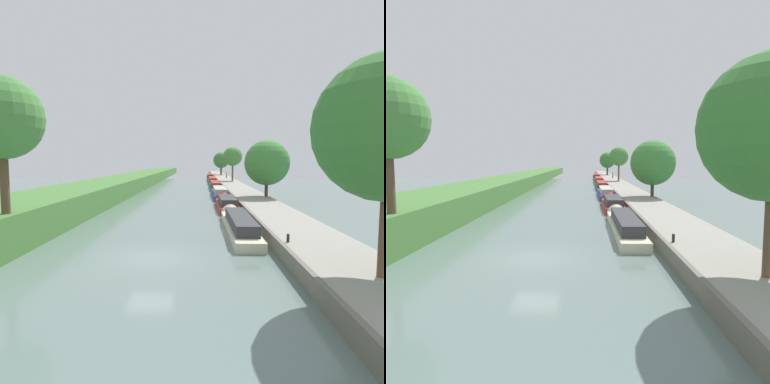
% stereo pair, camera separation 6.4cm
% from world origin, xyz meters
% --- Properties ---
extents(ground_plane, '(160.00, 160.00, 0.00)m').
position_xyz_m(ground_plane, '(0.00, 0.00, 0.00)').
color(ground_plane, slate).
extents(right_towpath, '(4.31, 260.00, 0.88)m').
position_xyz_m(right_towpath, '(9.46, 0.00, 0.44)').
color(right_towpath, gray).
rests_on(right_towpath, ground_plane).
extents(stone_quay, '(0.25, 260.00, 0.93)m').
position_xyz_m(stone_quay, '(7.18, 0.00, 0.46)').
color(stone_quay, '#6B665B').
rests_on(stone_quay, ground_plane).
extents(narrowboat_cream, '(1.82, 13.15, 1.93)m').
position_xyz_m(narrowboat_cream, '(5.70, 7.44, 0.56)').
color(narrowboat_cream, beige).
rests_on(narrowboat_cream, ground_plane).
extents(narrowboat_red, '(2.07, 10.40, 2.06)m').
position_xyz_m(narrowboat_red, '(5.79, 19.72, 0.56)').
color(narrowboat_red, maroon).
rests_on(narrowboat_red, ground_plane).
extents(narrowboat_blue, '(2.06, 12.66, 2.12)m').
position_xyz_m(narrowboat_blue, '(5.74, 31.96, 0.60)').
color(narrowboat_blue, '#283D93').
rests_on(narrowboat_blue, ground_plane).
extents(narrowboat_teal, '(1.90, 15.10, 2.09)m').
position_xyz_m(narrowboat_teal, '(5.75, 46.13, 0.60)').
color(narrowboat_teal, '#195B60').
rests_on(narrowboat_teal, ground_plane).
extents(narrowboat_green, '(1.90, 17.09, 2.02)m').
position_xyz_m(narrowboat_green, '(5.89, 62.75, 0.61)').
color(narrowboat_green, '#1E6033').
rests_on(narrowboat_green, ground_plane).
extents(narrowboat_black, '(1.82, 13.71, 2.04)m').
position_xyz_m(narrowboat_black, '(5.98, 79.67, 0.65)').
color(narrowboat_black, black).
rests_on(narrowboat_black, ground_plane).
extents(tree_rightbank_midnear, '(5.61, 5.61, 7.03)m').
position_xyz_m(tree_rightbank_midnear, '(11.12, 23.82, 5.10)').
color(tree_rightbank_midnear, '#4C3828').
rests_on(tree_rightbank_midnear, right_towpath).
extents(tree_rightbank_midfar, '(4.28, 4.28, 7.61)m').
position_xyz_m(tree_rightbank_midfar, '(10.25, 57.32, 6.32)').
color(tree_rightbank_midfar, brown).
rests_on(tree_rightbank_midfar, right_towpath).
extents(tree_rightbank_far, '(5.08, 5.08, 7.23)m').
position_xyz_m(tree_rightbank_far, '(9.83, 90.05, 5.55)').
color(tree_rightbank_far, '#4C3828').
rests_on(tree_rightbank_far, right_towpath).
extents(tree_leftbank_downstream, '(4.52, 4.52, 7.52)m').
position_xyz_m(tree_leftbank_downstream, '(-8.06, 0.27, 7.65)').
color(tree_leftbank_downstream, brown).
rests_on(tree_leftbank_downstream, left_grassy_bank).
extents(person_walking, '(0.34, 0.34, 1.66)m').
position_xyz_m(person_walking, '(9.94, 69.83, 1.75)').
color(person_walking, '#282D42').
rests_on(person_walking, right_towpath).
extents(mooring_bollard_near, '(0.16, 0.16, 0.45)m').
position_xyz_m(mooring_bollard_near, '(7.61, 0.28, 1.10)').
color(mooring_bollard_near, black).
rests_on(mooring_bollard_near, right_towpath).
extents(mooring_bollard_far, '(0.16, 0.16, 0.45)m').
position_xyz_m(mooring_bollard_far, '(7.61, 85.76, 1.10)').
color(mooring_bollard_far, black).
rests_on(mooring_bollard_far, right_towpath).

